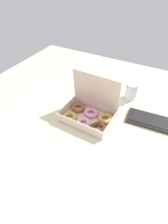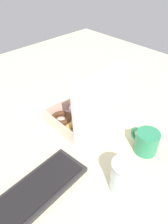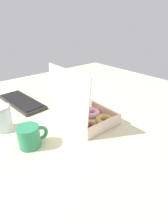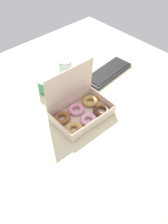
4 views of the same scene
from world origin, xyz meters
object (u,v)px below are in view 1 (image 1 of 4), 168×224
Objects in this scene: donut_box at (88,114)px; coffee_mug at (104,88)px; glass_jar at (131,91)px; keyboard at (156,122)px.

donut_box is 28.99cm from coffee_mug.
donut_box is at bearing -116.55° from glass_jar.
coffee_mug is 19.50cm from glass_jar.
keyboard is 2.93× the size of coffee_mug.
donut_box is 41.42cm from keyboard.
donut_box reaches higher than keyboard.
coffee_mug reaches higher than keyboard.
coffee_mug is (-40.61, 13.19, 3.51)cm from keyboard.
keyboard is 42.84cm from coffee_mug.
keyboard is at bearing 22.30° from donut_box.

